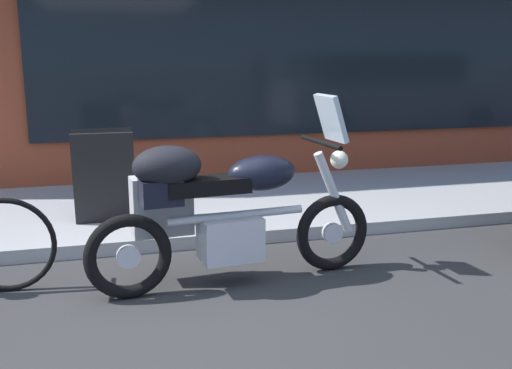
{
  "coord_description": "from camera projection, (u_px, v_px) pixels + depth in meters",
  "views": [
    {
      "loc": [
        -0.36,
        -3.66,
        1.69
      ],
      "look_at": [
        0.76,
        0.62,
        0.7
      ],
      "focal_mm": 41.65,
      "sensor_mm": 36.0,
      "label": 1
    }
  ],
  "objects": [
    {
      "name": "ground_plane",
      "position": [
        168.0,
        314.0,
        3.91
      ],
      "size": [
        80.0,
        80.0,
        0.0
      ],
      "primitive_type": "plane",
      "color": "#323232"
    },
    {
      "name": "touring_motorcycle",
      "position": [
        218.0,
        206.0,
        4.3
      ],
      "size": [
        2.19,
        0.62,
        1.38
      ],
      "color": "black",
      "rests_on": "ground_plane"
    },
    {
      "name": "sandwich_board_sign",
      "position": [
        104.0,
        176.0,
        5.53
      ],
      "size": [
        0.55,
        0.4,
        0.86
      ],
      "color": "black",
      "rests_on": "sidewalk_curb"
    }
  ]
}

